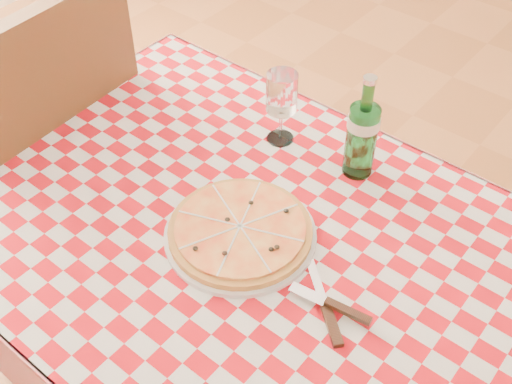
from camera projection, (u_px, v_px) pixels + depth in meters
dining_table at (245, 265)px, 1.35m from camera, size 1.20×0.80×0.75m
tablecloth at (245, 235)px, 1.28m from camera, size 1.30×0.90×0.01m
chair_far at (47, 147)px, 1.71m from camera, size 0.50×0.50×1.04m
pizza_plate at (240, 230)px, 1.26m from camera, size 0.39×0.39×0.04m
water_bottle at (363, 127)px, 1.33m from camera, size 0.09×0.09×0.25m
wine_glass at (281, 108)px, 1.43m from camera, size 0.08×0.08×0.18m
cutlery at (325, 302)px, 1.15m from camera, size 0.25×0.23×0.02m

